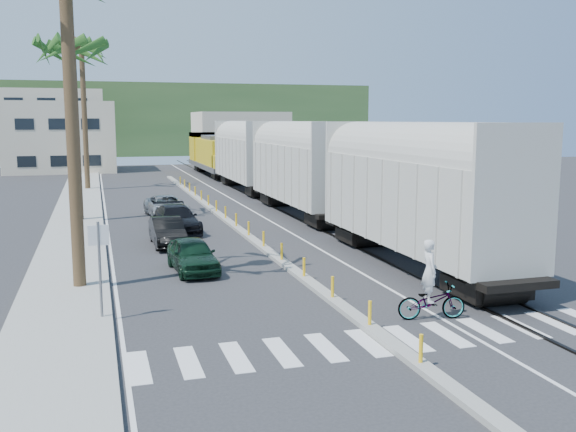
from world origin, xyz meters
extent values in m
plane|color=#28282B|center=(0.00, 0.00, 0.00)|extent=(140.00, 140.00, 0.00)
cube|color=gray|center=(-8.50, 25.00, 0.07)|extent=(3.00, 90.00, 0.15)
cube|color=black|center=(4.28, 28.00, 0.03)|extent=(0.12, 100.00, 0.06)
cube|color=black|center=(5.72, 28.00, 0.03)|extent=(0.12, 100.00, 0.06)
cube|color=gray|center=(0.00, 20.00, 0.07)|extent=(0.45, 60.00, 0.15)
cylinder|color=yellow|center=(0.00, -4.00, 0.50)|extent=(0.10, 0.10, 0.70)
cylinder|color=yellow|center=(0.00, -1.00, 0.50)|extent=(0.10, 0.10, 0.70)
cylinder|color=yellow|center=(0.00, 2.00, 0.50)|extent=(0.10, 0.10, 0.70)
cylinder|color=yellow|center=(0.00, 5.00, 0.50)|extent=(0.10, 0.10, 0.70)
cylinder|color=yellow|center=(0.00, 8.00, 0.50)|extent=(0.10, 0.10, 0.70)
cylinder|color=yellow|center=(0.00, 11.00, 0.50)|extent=(0.10, 0.10, 0.70)
cylinder|color=yellow|center=(0.00, 14.00, 0.50)|extent=(0.10, 0.10, 0.70)
cylinder|color=yellow|center=(0.00, 17.00, 0.50)|extent=(0.10, 0.10, 0.70)
cylinder|color=yellow|center=(0.00, 20.00, 0.50)|extent=(0.10, 0.10, 0.70)
cylinder|color=yellow|center=(0.00, 23.00, 0.50)|extent=(0.10, 0.10, 0.70)
cylinder|color=yellow|center=(0.00, 26.00, 0.50)|extent=(0.10, 0.10, 0.70)
cylinder|color=yellow|center=(0.00, 29.00, 0.50)|extent=(0.10, 0.10, 0.70)
cylinder|color=yellow|center=(0.00, 32.00, 0.50)|extent=(0.10, 0.10, 0.70)
cylinder|color=yellow|center=(0.00, 35.00, 0.50)|extent=(0.10, 0.10, 0.70)
cylinder|color=yellow|center=(0.00, 38.00, 0.50)|extent=(0.10, 0.10, 0.70)
cylinder|color=yellow|center=(0.00, 41.00, 0.50)|extent=(0.10, 0.10, 0.70)
cube|color=silver|center=(0.00, -2.00, 0.01)|extent=(14.00, 2.20, 0.01)
cube|color=silver|center=(-6.80, 25.00, 0.00)|extent=(0.12, 90.00, 0.01)
cube|color=silver|center=(2.50, 25.00, 0.00)|extent=(0.12, 90.00, 0.01)
cube|color=#B6B4A6|center=(5.00, 5.83, 2.70)|extent=(3.00, 12.88, 3.40)
cylinder|color=#B6B4A6|center=(5.00, 5.83, 4.40)|extent=(2.90, 12.58, 2.90)
cube|color=black|center=(5.00, 5.83, 0.50)|extent=(2.60, 12.88, 1.00)
cube|color=#B6B4A6|center=(5.00, 20.83, 2.70)|extent=(3.00, 12.88, 3.40)
cylinder|color=#B6B4A6|center=(5.00, 20.83, 4.40)|extent=(2.90, 12.58, 2.90)
cube|color=black|center=(5.00, 20.83, 0.50)|extent=(2.60, 12.88, 1.00)
cube|color=#B6B4A6|center=(5.00, 35.83, 2.70)|extent=(3.00, 12.88, 3.40)
cylinder|color=#B6B4A6|center=(5.00, 35.83, 4.40)|extent=(2.90, 12.58, 2.90)
cube|color=black|center=(5.00, 35.83, 0.50)|extent=(2.60, 12.88, 1.00)
cube|color=#4C4C4F|center=(5.00, 51.83, 1.05)|extent=(3.00, 17.00, 0.50)
cube|color=#BD9E12|center=(5.00, 50.83, 2.60)|extent=(2.70, 12.24, 2.60)
cube|color=#BD9E12|center=(5.00, 57.61, 2.90)|extent=(3.00, 3.74, 3.20)
cube|color=black|center=(5.00, 51.83, 0.45)|extent=(2.60, 13.60, 0.90)
cylinder|color=brown|center=(-8.00, 6.00, 5.50)|extent=(0.44, 0.44, 11.00)
cylinder|color=brown|center=(-8.30, 22.00, 5.00)|extent=(0.44, 0.44, 10.00)
sphere|color=#28551A|center=(-8.30, 22.00, 10.15)|extent=(3.20, 3.20, 3.20)
cylinder|color=brown|center=(-8.00, 40.00, 6.00)|extent=(0.44, 0.44, 12.00)
sphere|color=#28551A|center=(-8.00, 40.00, 12.15)|extent=(3.20, 3.20, 3.20)
cylinder|color=slate|center=(-7.30, 2.00, 1.50)|extent=(0.08, 0.08, 3.00)
cube|color=silver|center=(-7.30, 2.00, 2.60)|extent=(0.60, 0.04, 0.60)
cube|color=beige|center=(-11.00, 62.00, 4.00)|extent=(12.00, 10.00, 8.00)
cube|color=beige|center=(-13.00, 78.00, 5.00)|extent=(14.00, 12.00, 10.00)
cube|color=beige|center=(12.00, 70.00, 3.50)|extent=(12.00, 10.00, 7.00)
cube|color=#385628|center=(0.00, 100.00, 6.00)|extent=(80.00, 20.00, 12.00)
imported|color=black|center=(-3.78, 7.58, 0.67)|extent=(2.08, 4.14, 1.34)
imported|color=black|center=(-4.15, 13.24, 0.66)|extent=(1.54, 4.07, 1.33)
imported|color=black|center=(-3.30, 16.66, 0.72)|extent=(2.70, 5.24, 1.44)
imported|color=#9FA2A4|center=(-3.21, 22.43, 0.66)|extent=(2.99, 5.13, 1.32)
imported|color=#9EA0A5|center=(2.17, -0.62, 0.54)|extent=(1.41, 2.30, 1.08)
imported|color=silver|center=(2.07, -0.62, 1.49)|extent=(0.84, 0.68, 1.89)
camera|label=1|loc=(-7.30, -17.18, 5.92)|focal=40.00mm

